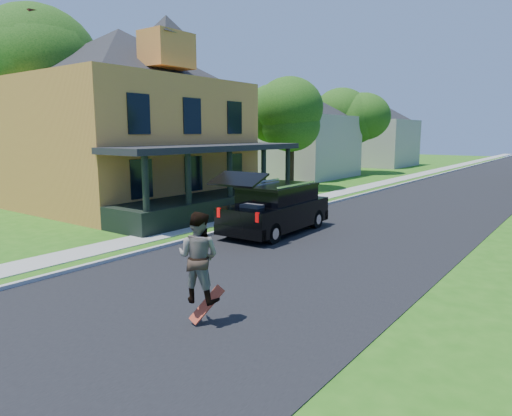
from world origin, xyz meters
The scene contains 14 objects.
ground centered at (0.00, 0.00, 0.00)m, with size 140.00×140.00×0.00m, color #276414.
street centered at (0.00, 20.00, 0.00)m, with size 8.00×120.00×0.02m, color black.
curb centered at (-4.05, 20.00, 0.00)m, with size 0.15×120.00×0.12m, color #A9A9A4.
sidewalk centered at (-5.60, 20.00, 0.00)m, with size 1.30×120.00×0.03m, color #9B9C93.
front_walk centered at (-9.50, 6.00, 0.00)m, with size 6.50×1.20×0.03m, color #9B9C93.
main_house centered at (-12.80, 5.99, 4.92)m, with size 15.56×15.56×10.10m.
neighbor_house_mid centered at (-13.50, 24.00, 4.19)m, with size 12.78×12.78×8.30m.
neighbor_house_far centered at (-13.50, 40.00, 4.19)m, with size 12.78×12.78×8.30m.
black_suv centered at (-2.46, 4.64, 0.91)m, with size 2.14×5.19×2.39m.
skateboarder centered at (1.00, -3.00, 1.35)m, with size 1.00×0.88×1.74m.
skateboard centered at (1.11, -2.91, 0.37)m, with size 0.50×0.58×0.70m.
tree_house_side centered at (-17.83, 4.03, 7.10)m, with size 9.12×8.99×11.23m.
tree_left_mid centered at (-9.74, 16.95, 4.83)m, with size 5.69×5.90×7.37m.
tree_left_far centered at (-11.03, 29.52, 5.78)m, with size 7.02×7.17×8.92m.
Camera 1 is at (6.89, -9.04, 3.68)m, focal length 32.00 mm.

